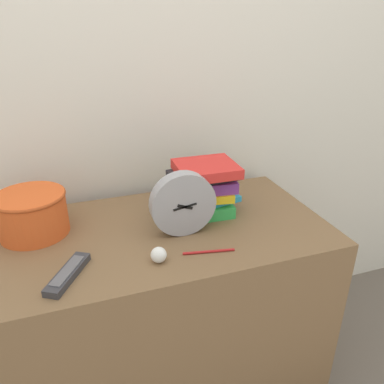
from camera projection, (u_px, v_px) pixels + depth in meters
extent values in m
cube|color=silver|center=(113.00, 68.00, 1.32)|extent=(6.00, 0.04, 2.40)
cube|color=brown|center=(147.00, 319.00, 1.36)|extent=(1.22, 0.58, 0.74)
cylinder|color=#99999E|center=(183.00, 204.00, 1.16)|extent=(0.21, 0.04, 0.21)
cylinder|color=silver|center=(184.00, 206.00, 1.15)|extent=(0.18, 0.01, 0.18)
cube|color=black|center=(185.00, 207.00, 1.14)|extent=(0.05, 0.01, 0.02)
cube|color=black|center=(185.00, 207.00, 1.14)|extent=(0.07, 0.01, 0.02)
cylinder|color=black|center=(185.00, 207.00, 1.14)|extent=(0.01, 0.01, 0.01)
cube|color=green|center=(200.00, 208.00, 1.31)|extent=(0.21, 0.16, 0.04)
cube|color=#2D9ED1|center=(203.00, 198.00, 1.31)|extent=(0.25, 0.18, 0.02)
cube|color=yellow|center=(203.00, 194.00, 1.29)|extent=(0.21, 0.16, 0.03)
cube|color=#7A3899|center=(201.00, 184.00, 1.28)|extent=(0.24, 0.16, 0.04)
cube|color=#232328|center=(204.00, 175.00, 1.27)|extent=(0.24, 0.16, 0.03)
cube|color=red|center=(206.00, 169.00, 1.25)|extent=(0.20, 0.18, 0.03)
cylinder|color=#E05623|center=(32.00, 214.00, 1.17)|extent=(0.21, 0.21, 0.14)
torus|color=#B3451C|center=(28.00, 196.00, 1.14)|extent=(0.22, 0.22, 0.01)
cube|color=#333338|center=(68.00, 274.00, 0.99)|extent=(0.13, 0.17, 0.02)
cube|color=#59595E|center=(67.00, 270.00, 0.98)|extent=(0.09, 0.13, 0.00)
sphere|color=white|center=(159.00, 255.00, 1.05)|extent=(0.05, 0.05, 0.05)
cylinder|color=#B21E1E|center=(209.00, 252.00, 1.09)|extent=(0.15, 0.04, 0.01)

